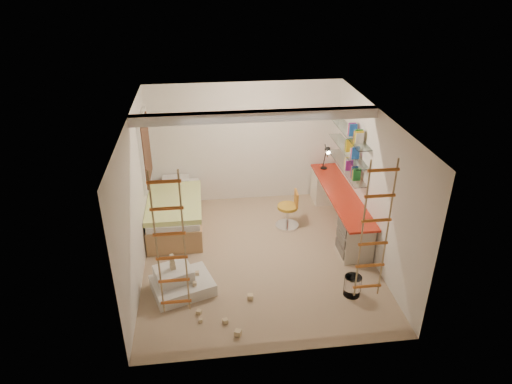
{
  "coord_description": "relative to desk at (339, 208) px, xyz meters",
  "views": [
    {
      "loc": [
        -0.86,
        -6.68,
        4.8
      ],
      "look_at": [
        0.0,
        0.3,
        1.15
      ],
      "focal_mm": 32.0,
      "sensor_mm": 36.0,
      "label": 1
    }
  ],
  "objects": [
    {
      "name": "play_platform",
      "position": [
        -3.07,
        -1.64,
        -0.24
      ],
      "size": [
        1.1,
        0.97,
        0.41
      ],
      "color": "silver",
      "rests_on": "floor"
    },
    {
      "name": "window_blind",
      "position": [
        -3.65,
        0.64,
        1.15
      ],
      "size": [
        0.02,
        1.0,
        1.2
      ],
      "primitive_type": "cube",
      "color": "#4C2D1E",
      "rests_on": "window_frame"
    },
    {
      "name": "rope_ladder_right",
      "position": [
        -0.37,
        -2.61,
        1.11
      ],
      "size": [
        0.41,
        0.04,
        2.13
      ],
      "primitive_type": null,
      "color": "orange",
      "rests_on": "ceiling"
    },
    {
      "name": "swivel_chair",
      "position": [
        -0.99,
        0.08,
        -0.12
      ],
      "size": [
        0.48,
        0.48,
        0.78
      ],
      "color": "#B38422",
      "rests_on": "floor"
    },
    {
      "name": "floor",
      "position": [
        -1.72,
        -0.86,
        -0.4
      ],
      "size": [
        4.5,
        4.5,
        0.0
      ],
      "primitive_type": "plane",
      "color": "tan",
      "rests_on": "ground"
    },
    {
      "name": "ceiling_beam",
      "position": [
        -1.72,
        -0.56,
        2.12
      ],
      "size": [
        4.0,
        0.18,
        0.16
      ],
      "primitive_type": "cube",
      "color": "white",
      "rests_on": "ceiling"
    },
    {
      "name": "desk",
      "position": [
        0.0,
        0.0,
        0.0
      ],
      "size": [
        0.56,
        2.8,
        0.75
      ],
      "color": "red",
      "rests_on": "floor"
    },
    {
      "name": "waste_bin",
      "position": [
        -0.37,
        -2.07,
        -0.23
      ],
      "size": [
        0.27,
        0.27,
        0.34
      ],
      "primitive_type": "cylinder",
      "color": "white",
      "rests_on": "floor"
    },
    {
      "name": "toy_blocks",
      "position": [
        -2.79,
        -1.98,
        -0.16
      ],
      "size": [
        1.36,
        1.26,
        0.68
      ],
      "color": "#CCB284",
      "rests_on": "floor"
    },
    {
      "name": "rope_ladder_left",
      "position": [
        -3.07,
        -2.61,
        1.11
      ],
      "size": [
        0.41,
        0.04,
        2.13
      ],
      "primitive_type": null,
      "color": "orange",
      "rests_on": "ceiling"
    },
    {
      "name": "books",
      "position": [
        0.15,
        0.27,
        1.22
      ],
      "size": [
        0.14,
        0.64,
        0.92
      ],
      "color": "#1E722D",
      "rests_on": "shelves"
    },
    {
      "name": "shelves",
      "position": [
        0.15,
        0.27,
        1.1
      ],
      "size": [
        0.25,
        1.8,
        0.71
      ],
      "color": "white",
      "rests_on": "wall_right"
    },
    {
      "name": "window_frame",
      "position": [
        -3.69,
        0.64,
        1.15
      ],
      "size": [
        0.06,
        1.15,
        1.35
      ],
      "primitive_type": "cube",
      "color": "white",
      "rests_on": "wall_left"
    },
    {
      "name": "bed",
      "position": [
        -3.2,
        0.36,
        -0.07
      ],
      "size": [
        1.02,
        2.0,
        0.69
      ],
      "color": "#AD7F51",
      "rests_on": "floor"
    },
    {
      "name": "task_lamp",
      "position": [
        -0.05,
        0.96,
        0.73
      ],
      "size": [
        0.14,
        0.36,
        0.57
      ],
      "color": "black",
      "rests_on": "desk"
    }
  ]
}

